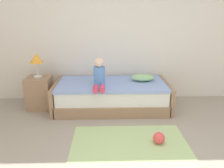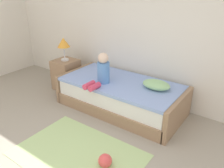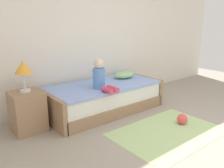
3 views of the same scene
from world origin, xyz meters
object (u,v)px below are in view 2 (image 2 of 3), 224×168
object	(u,v)px
pillow	(156,85)
toy_ball	(105,161)
nightstand	(66,74)
table_lamp	(63,44)
child_figure	(102,71)
bed	(121,95)

from	to	relation	value
pillow	toy_ball	bearing A→B (deg)	-88.86
nightstand	table_lamp	world-z (taller)	table_lamp
table_lamp	child_figure	world-z (taller)	table_lamp
toy_ball	table_lamp	bearing A→B (deg)	146.51
nightstand	pillow	bearing A→B (deg)	1.60
child_figure	pillow	xyz separation A→B (m)	(0.81, 0.33, -0.14)
child_figure	toy_ball	xyz separation A→B (m)	(0.84, -1.03, -0.62)
nightstand	child_figure	size ratio (longest dim) A/B	1.18
bed	pillow	size ratio (longest dim) A/B	4.80
nightstand	child_figure	world-z (taller)	child_figure
nightstand	toy_ball	xyz separation A→B (m)	(1.97, -1.30, -0.22)
bed	nightstand	world-z (taller)	nightstand
bed	table_lamp	xyz separation A→B (m)	(-1.35, 0.05, 0.69)
table_lamp	child_figure	xyz separation A→B (m)	(1.13, -0.27, -0.23)
nightstand	toy_ball	world-z (taller)	nightstand
table_lamp	child_figure	distance (m)	1.18
pillow	toy_ball	size ratio (longest dim) A/B	2.66
child_figure	toy_ball	distance (m)	1.46
bed	pillow	xyz separation A→B (m)	(0.59, 0.10, 0.32)
table_lamp	toy_ball	world-z (taller)	table_lamp
table_lamp	pillow	size ratio (longest dim) A/B	1.02
nightstand	table_lamp	size ratio (longest dim) A/B	1.33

